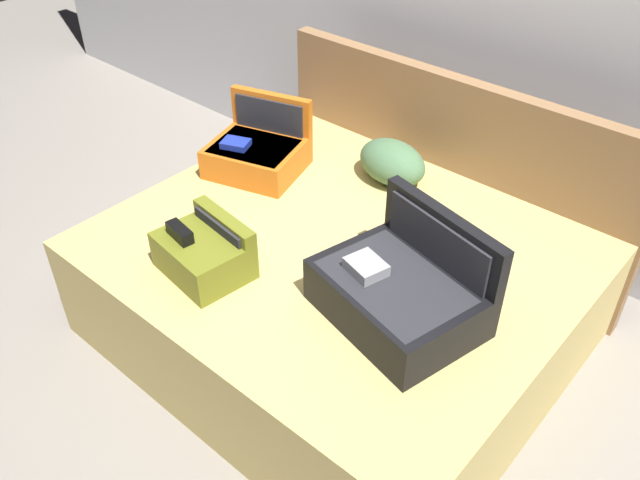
{
  "coord_description": "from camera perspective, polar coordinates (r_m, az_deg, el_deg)",
  "views": [
    {
      "loc": [
        1.44,
        -1.37,
        2.32
      ],
      "look_at": [
        0.0,
        0.27,
        0.64
      ],
      "focal_mm": 36.98,
      "sensor_mm": 36.0,
      "label": 1
    }
  ],
  "objects": [
    {
      "name": "hard_case_medium",
      "position": [
        3.38,
        -5.42,
        7.62
      ],
      "size": [
        0.54,
        0.5,
        0.35
      ],
      "rotation": [
        0.0,
        0.0,
        0.29
      ],
      "color": "#D16619",
      "rests_on": "bed"
    },
    {
      "name": "pillow_near_headboard",
      "position": [
        3.29,
        6.26,
        6.71
      ],
      "size": [
        0.41,
        0.32,
        0.21
      ],
      "primitive_type": "ellipsoid",
      "rotation": [
        0.0,
        0.0,
        -0.16
      ],
      "color": "#4C724C",
      "rests_on": "bed"
    },
    {
      "name": "ground_plane",
      "position": [
        3.05,
        -3.44,
        -11.95
      ],
      "size": [
        12.0,
        12.0,
        0.0
      ],
      "primitive_type": "plane",
      "color": "gray"
    },
    {
      "name": "back_wall",
      "position": [
        3.5,
        15.9,
        19.29
      ],
      "size": [
        8.0,
        0.1,
        2.6
      ],
      "primitive_type": "cube",
      "color": "silver",
      "rests_on": "ground"
    },
    {
      "name": "hard_case_small",
      "position": [
        2.73,
        -10.1,
        -1.09
      ],
      "size": [
        0.4,
        0.33,
        0.23
      ],
      "rotation": [
        0.0,
        0.0,
        -0.13
      ],
      "color": "olive",
      "rests_on": "bed"
    },
    {
      "name": "hard_case_large",
      "position": [
        2.5,
        6.98,
        -4.41
      ],
      "size": [
        0.69,
        0.58,
        0.41
      ],
      "rotation": [
        0.0,
        0.0,
        -0.23
      ],
      "color": "black",
      "rests_on": "bed"
    },
    {
      "name": "bed",
      "position": [
        3.07,
        1.57,
        -4.39
      ],
      "size": [
        2.0,
        1.7,
        0.54
      ],
      "primitive_type": "cube",
      "color": "tan",
      "rests_on": "ground"
    },
    {
      "name": "headboard",
      "position": [
        3.52,
        10.98,
        5.96
      ],
      "size": [
        2.04,
        0.08,
        1.03
      ],
      "primitive_type": "cube",
      "color": "olive",
      "rests_on": "ground"
    }
  ]
}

